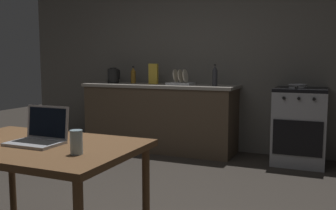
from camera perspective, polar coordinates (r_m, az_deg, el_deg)
back_wall at (r=5.22m, az=8.81°, el=7.54°), size 6.40×0.10×2.64m
kitchen_counter at (r=5.23m, az=-1.26°, el=-1.83°), size 2.16×0.64×0.92m
stove_oven at (r=4.77m, az=19.42°, el=-3.04°), size 0.60×0.62×0.92m
dining_table at (r=2.48m, az=-19.51°, el=-7.14°), size 1.29×0.84×0.72m
laptop at (r=2.45m, az=-19.08°, el=-4.52°), size 0.32×0.25×0.23m
electric_kettle at (r=5.53m, az=-8.33°, el=4.44°), size 0.19×0.17×0.22m
bottle at (r=4.85m, az=7.16°, el=4.46°), size 0.07×0.07×0.28m
frying_pan at (r=4.70m, az=19.14°, el=2.77°), size 0.22×0.39×0.05m
drinking_glass at (r=2.11m, az=-13.79°, el=-5.52°), size 0.07×0.07×0.13m
cereal_box at (r=5.24m, az=-2.24°, el=4.77°), size 0.13×0.05×0.28m
dish_rack at (r=5.06m, az=1.92°, el=3.64°), size 0.34×0.26×0.21m
bottle_b at (r=5.45m, az=-5.32°, el=4.54°), size 0.07×0.07×0.25m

